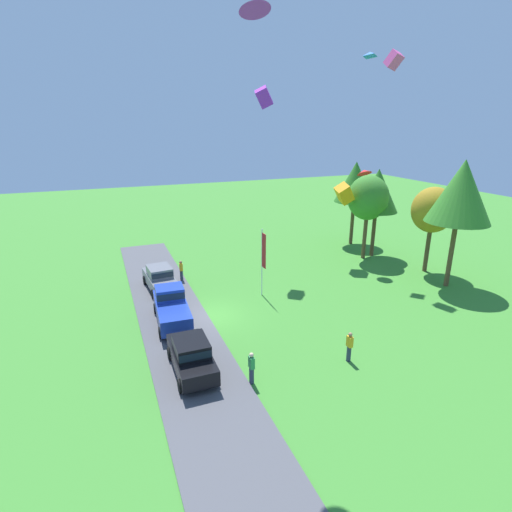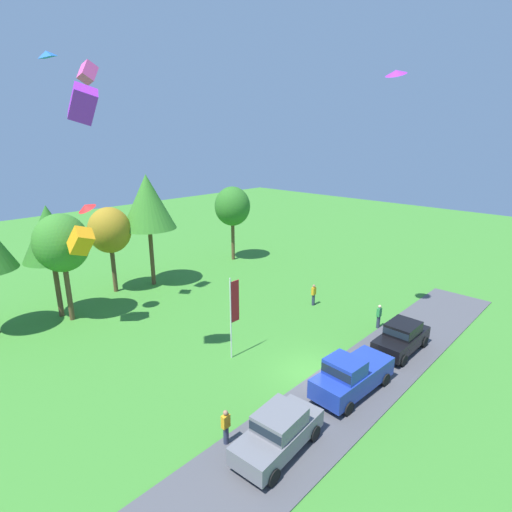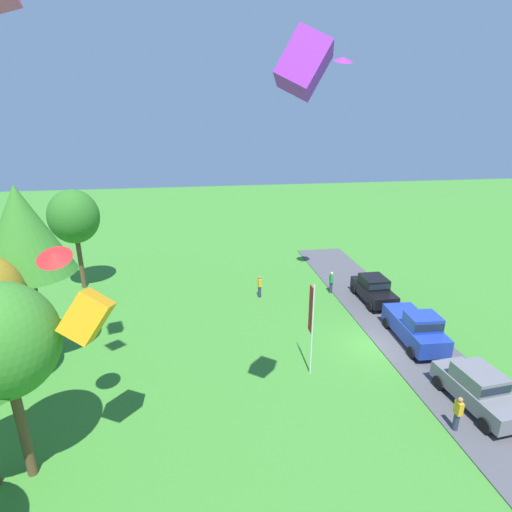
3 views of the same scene
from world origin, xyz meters
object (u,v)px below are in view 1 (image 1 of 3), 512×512
Objects in this scene: person_watching_sky at (252,368)px; person_on_lawn at (349,347)px; car_sedan_by_flagpole at (160,277)px; kite_box_trailing_tail at (264,97)px; kite_box_topmost at (344,194)px; tree_lone_near at (461,192)px; kite_delta_near_flag at (254,7)px; kite_diamond_over_trees at (370,54)px; tree_far_left at (368,198)px; car_sedan_far_end at (191,354)px; car_pickup_mid_row at (171,306)px; tree_far_right at (377,191)px; kite_delta_high_right at (364,172)px; flag_banner at (263,255)px; kite_box_low_drifter at (394,60)px; person_beside_suv at (181,271)px; tree_center_back at (433,210)px; tree_right_of_center at (355,182)px.

person_on_lawn is at bearing 88.97° from person_watching_sky.
kite_box_trailing_tail is at bearing 104.00° from car_sedan_by_flagpole.
tree_lone_near is at bearing 30.86° from kite_box_topmost.
kite_diamond_over_trees is at bearing 131.77° from kite_delta_near_flag.
tree_far_left is (-0.67, 19.06, 4.67)m from car_sedan_by_flagpole.
tree_lone_near is at bearing 100.57° from car_sedan_far_end.
car_sedan_by_flagpole is 4.64× the size of kite_diamond_over_trees.
car_pickup_mid_row is 21.97m from tree_far_right.
person_on_lawn is 0.18× the size of tree_lone_near.
tree_lone_near reaches higher than car_sedan_by_flagpole.
kite_delta_high_right reaches higher than kite_box_topmost.
tree_far_left is at bearing 110.76° from flag_banner.
car_pickup_mid_row is 1.01× the size of flag_banner.
person_watching_sky is 1.00× the size of person_on_lawn.
kite_delta_near_flag is at bearing -23.92° from kite_box_trailing_tail.
kite_box_low_drifter is (-3.44, 18.26, 15.53)m from car_pickup_mid_row.
kite_box_trailing_tail reaches higher than tree_lone_near.
car_sedan_by_flagpole is at bearing 178.85° from car_pickup_mid_row.
tree_lone_near is at bearing 107.16° from kite_delta_near_flag.
tree_far_left is at bearing 128.44° from kite_delta_high_right.
tree_far_right is 3.94m from kite_box_topmost.
kite_delta_high_right is (1.57, -2.80, 2.01)m from tree_far_right.
car_sedan_by_flagpole is 11.39m from car_sedan_far_end.
tree_far_right is at bearing 121.17° from car_sedan_far_end.
car_sedan_far_end is 3.61× the size of kite_delta_high_right.
kite_delta_near_flag is (14.37, 0.73, 15.40)m from person_beside_suv.
kite_diamond_over_trees is 0.71× the size of kite_box_trailing_tail.
tree_center_back is at bearing 49.92° from kite_box_topmost.
tree_right_of_center reaches higher than car_sedan_by_flagpole.
kite_diamond_over_trees is (-13.82, 15.46, 16.47)m from person_watching_sky.
tree_lone_near is 7.97× the size of kite_delta_near_flag.
kite_box_topmost reaches higher than person_on_lawn.
tree_far_left is at bearing 100.22° from kite_diamond_over_trees.
tree_center_back is 15.18m from flag_banner.
flag_banner is at bearing 155.14° from kite_delta_near_flag.
person_beside_suv and person_on_lawn have the same top height.
person_watching_sky and person_on_lawn have the same top height.
tree_lone_near reaches higher than kite_delta_high_right.
kite_delta_high_right is at bearing 46.00° from kite_box_topmost.
person_on_lawn is 21.98m from kite_box_low_drifter.
kite_box_topmost is (1.91, 6.84, -7.77)m from kite_box_trailing_tail.
flag_banner reaches higher than car_sedan_by_flagpole.
kite_diamond_over_trees reaches higher than tree_lone_near.
tree_right_of_center reaches higher than person_beside_suv.
kite_delta_high_right is (1.06, -0.37, -9.09)m from kite_diamond_over_trees.
car_sedan_far_end is (5.86, -0.05, -0.07)m from car_pickup_mid_row.
kite_box_topmost is at bearing -130.08° from tree_center_back.
kite_box_trailing_tail is (-6.60, -12.41, 8.77)m from tree_center_back.
car_sedan_by_flagpole is at bearing -168.73° from kite_delta_near_flag.
kite_delta_near_flag is (5.69, -18.42, 8.87)m from tree_lone_near.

